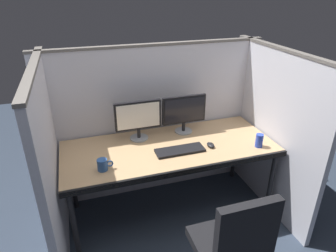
% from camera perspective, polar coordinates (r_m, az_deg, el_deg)
% --- Properties ---
extents(ground_plane, '(8.00, 8.00, 0.00)m').
position_cam_1_polar(ground_plane, '(2.93, 2.22, -19.40)').
color(ground_plane, '#2D3847').
extents(cubicle_partition_rear, '(2.21, 0.06, 1.57)m').
position_cam_1_polar(cubicle_partition_rear, '(3.06, -2.26, 0.87)').
color(cubicle_partition_rear, silver).
rests_on(cubicle_partition_rear, ground).
extents(cubicle_partition_left, '(0.06, 1.41, 1.57)m').
position_cam_1_polar(cubicle_partition_left, '(2.50, -21.28, -7.16)').
color(cubicle_partition_left, silver).
rests_on(cubicle_partition_left, ground).
extents(cubicle_partition_right, '(0.06, 1.41, 1.57)m').
position_cam_1_polar(cubicle_partition_right, '(3.03, 19.14, -0.89)').
color(cubicle_partition_right, silver).
rests_on(cubicle_partition_right, ground).
extents(desk, '(1.90, 0.80, 0.74)m').
position_cam_1_polar(desk, '(2.72, 0.40, -4.91)').
color(desk, tan).
rests_on(desk, ground).
extents(monitor_left, '(0.43, 0.17, 0.37)m').
position_cam_1_polar(monitor_left, '(2.75, -5.71, 1.57)').
color(monitor_left, gray).
rests_on(monitor_left, desk).
extents(monitor_right, '(0.43, 0.17, 0.37)m').
position_cam_1_polar(monitor_right, '(2.87, 3.06, 2.75)').
color(monitor_right, gray).
rests_on(monitor_right, desk).
extents(keyboard_main, '(0.43, 0.15, 0.02)m').
position_cam_1_polar(keyboard_main, '(2.62, 2.29, -4.65)').
color(keyboard_main, black).
rests_on(keyboard_main, desk).
extents(computer_mouse, '(0.06, 0.10, 0.04)m').
position_cam_1_polar(computer_mouse, '(2.71, 8.12, -3.60)').
color(computer_mouse, black).
rests_on(computer_mouse, desk).
extents(soda_can, '(0.07, 0.07, 0.12)m').
position_cam_1_polar(soda_can, '(2.79, 16.98, -2.67)').
color(soda_can, '#263FB2').
rests_on(soda_can, desk).
extents(coffee_mug, '(0.13, 0.08, 0.09)m').
position_cam_1_polar(coffee_mug, '(2.41, -12.31, -7.22)').
color(coffee_mug, '#264C8C').
rests_on(coffee_mug, desk).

